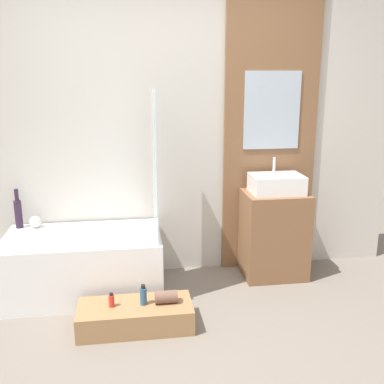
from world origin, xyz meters
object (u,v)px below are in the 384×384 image
Objects in this scene: bathtub at (84,264)px; vase_tall_dark at (18,212)px; sink at (276,184)px; bottle_soap_primary at (111,300)px; vase_round_light at (35,222)px; wooden_step_bench at (135,316)px; bottle_soap_secondary at (143,296)px.

bathtub is 0.71m from vase_tall_dark.
sink is (1.64, 0.12, 0.59)m from bathtub.
bottle_soap_primary is at bearing -47.93° from vase_tall_dark.
bathtub is at bearing -31.34° from vase_round_light.
wooden_step_bench is 1.62m from sink.
vase_tall_dark is at bearing 176.10° from sink.
vase_tall_dark is (-2.18, 0.15, -0.20)m from sink.
vase_tall_dark is 1.37m from bottle_soap_secondary.
bathtub is 11.77× the size of bottle_soap_primary.
sink is at bearing 30.85° from bottle_soap_secondary.
bottle_soap_primary is at bearing -153.31° from sink.
sink is at bearing -3.90° from vase_tall_dark.
sink is 2.92× the size of bottle_soap_secondary.
wooden_step_bench is 0.17m from bottle_soap_secondary.
bathtub is 1.75m from sink.
vase_round_light is at bearing 148.66° from bathtub.
wooden_step_bench is at bearing -56.19° from bathtub.
bottle_soap_primary is at bearing -52.66° from vase_round_light.
bottle_soap_secondary is at bearing -44.19° from vase_round_light.
bathtub is 0.73m from wooden_step_bench.
vase_tall_dark reaches higher than bathtub.
bottle_soap_secondary is (0.22, 0.00, 0.02)m from bottle_soap_primary.
wooden_step_bench is 1.84× the size of sink.
wooden_step_bench is 8.19× the size of vase_round_light.
vase_tall_dark is at bearing 137.51° from wooden_step_bench.
bathtub is 2.81× the size of sink.
wooden_step_bench is at bearing 180.00° from bottle_soap_secondary.
bathtub reaches higher than bottle_soap_secondary.
vase_tall_dark is 1.23m from bottle_soap_primary.
vase_round_light is 0.66× the size of bottle_soap_secondary.
vase_round_light is (-0.40, 0.25, 0.30)m from bathtub.
wooden_step_bench is at bearing 0.00° from bottle_soap_primary.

